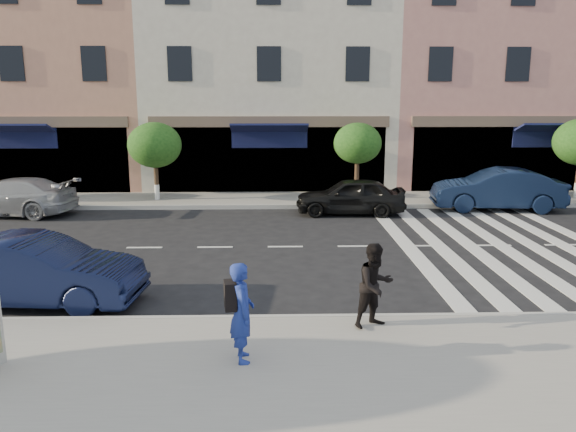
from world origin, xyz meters
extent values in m
plane|color=black|center=(0.00, 0.00, 0.00)|extent=(120.00, 120.00, 0.00)
cube|color=gray|center=(0.00, -3.75, 0.07)|extent=(60.00, 4.50, 0.15)
cube|color=gray|center=(0.00, 11.00, 0.07)|extent=(60.00, 3.00, 0.15)
cube|color=tan|center=(-11.00, 17.00, 7.00)|extent=(10.00, 9.00, 14.00)
cube|color=beige|center=(-0.50, 17.00, 5.50)|extent=(11.00, 9.00, 11.00)
cube|color=tan|center=(11.50, 17.00, 6.50)|extent=(13.00, 9.00, 13.00)
cylinder|color=#473323|center=(-5.00, 10.80, 0.95)|extent=(0.18, 0.18, 1.60)
cylinder|color=silver|center=(-5.00, 10.80, 0.45)|extent=(0.20, 0.20, 0.60)
ellipsoid|color=#1B4714|center=(-5.00, 10.80, 2.32)|extent=(2.10, 2.10, 1.79)
cylinder|color=#473323|center=(3.00, 10.80, 1.00)|extent=(0.18, 0.18, 1.71)
cylinder|color=silver|center=(3.00, 10.80, 0.45)|extent=(0.20, 0.20, 0.60)
ellipsoid|color=#1B4714|center=(3.00, 10.80, 2.38)|extent=(1.90, 1.90, 1.62)
cylinder|color=silver|center=(12.00, 10.80, 0.45)|extent=(0.20, 0.20, 0.60)
imported|color=navy|center=(-0.82, -3.27, 0.94)|extent=(0.47, 0.63, 1.59)
imported|color=black|center=(1.48, -2.00, 0.92)|extent=(0.93, 0.86, 1.53)
imported|color=black|center=(-5.20, -0.36, 0.71)|extent=(4.45, 1.91, 1.42)
imported|color=#95969A|center=(-9.75, 8.57, 0.67)|extent=(4.82, 2.46, 1.34)
imported|color=black|center=(2.44, 8.47, 0.67)|extent=(4.00, 1.80, 1.33)
imported|color=#0E1932|center=(8.04, 9.10, 0.78)|extent=(4.88, 2.12, 1.56)
camera|label=1|loc=(-0.31, -11.43, 4.21)|focal=35.00mm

